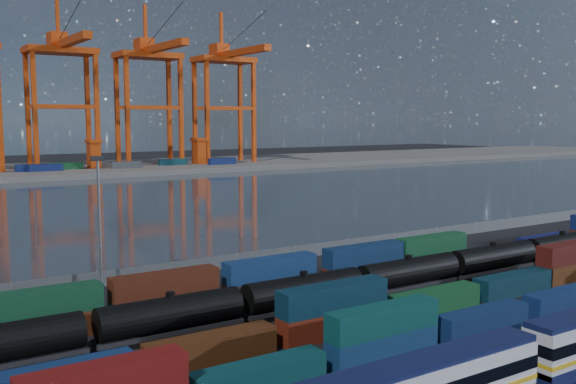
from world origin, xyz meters
TOP-DOWN VIEW (x-y plane):
  - ground at (0.00, 0.00)m, footprint 700.00×700.00m
  - harbor_water at (0.00, 105.00)m, footprint 700.00×700.00m
  - far_quay at (0.00, 210.00)m, footprint 700.00×70.00m
  - container_row_south at (10.78, -10.15)m, footprint 138.73×2.28m
  - container_row_mid at (9.82, -2.78)m, footprint 141.72×2.41m
  - container_row_north at (-8.27, 11.13)m, footprint 128.40×2.36m
  - tanker_string at (1.35, 5.07)m, footprint 138.83×3.19m
  - waterfront_fence at (-0.00, 28.00)m, footprint 160.12×0.12m
  - yard_light_mast at (-30.00, 26.00)m, footprint 1.60×0.40m
  - gantry_cranes at (-7.50, 203.20)m, footprint 201.10×50.11m
  - quay_containers at (-11.00, 195.46)m, footprint 172.58×10.99m
  - straddle_carriers at (-2.50, 200.00)m, footprint 140.00×7.00m

SIDE VIEW (x-z plane):
  - ground at x=0.00m, z-range 0.00..0.00m
  - harbor_water at x=0.00m, z-range 0.01..0.01m
  - far_quay at x=0.00m, z-range 0.00..2.00m
  - waterfront_fence at x=0.00m, z-range -0.10..2.10m
  - container_row_south at x=10.78m, z-range -0.57..4.29m
  - container_row_mid at x=9.82m, z-range -0.43..4.71m
  - container_row_north at x=-8.27m, z-range -0.25..4.77m
  - tanker_string at x=1.35m, z-range 0.01..4.57m
  - quay_containers at x=-11.00m, z-range 2.00..4.60m
  - straddle_carriers at x=-2.50m, z-range 2.27..13.37m
  - yard_light_mast at x=-30.00m, z-range 1.00..17.60m
  - gantry_cranes at x=-7.50m, z-range 7.67..75.52m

